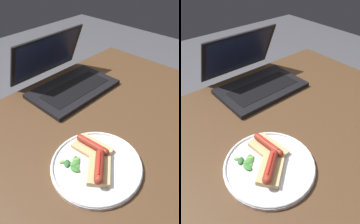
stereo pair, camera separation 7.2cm
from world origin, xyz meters
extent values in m
cube|color=#4C331E|center=(0.00, 0.00, 0.72)|extent=(1.18, 0.80, 0.04)
cylinder|color=#4C331E|center=(0.50, 0.31, 0.35)|extent=(0.05, 0.05, 0.70)
cube|color=black|center=(0.11, 0.23, 0.75)|extent=(0.35, 0.22, 0.02)
cube|color=black|center=(0.11, 0.21, 0.76)|extent=(0.29, 0.12, 0.00)
cube|color=black|center=(0.11, 0.38, 0.85)|extent=(0.35, 0.09, 0.20)
cube|color=#192347|center=(0.11, 0.38, 0.85)|extent=(0.32, 0.08, 0.17)
cylinder|color=silver|center=(-0.12, -0.10, 0.74)|extent=(0.26, 0.26, 0.01)
torus|color=silver|center=(-0.12, -0.10, 0.75)|extent=(0.26, 0.26, 0.01)
cube|color=tan|center=(-0.14, -0.13, 0.76)|extent=(0.11, 0.10, 0.02)
cylinder|color=maroon|center=(-0.14, -0.13, 0.78)|extent=(0.08, 0.07, 0.02)
sphere|color=maroon|center=(-0.10, -0.10, 0.78)|extent=(0.02, 0.02, 0.02)
sphere|color=maroon|center=(-0.17, -0.15, 0.78)|extent=(0.02, 0.02, 0.02)
cylinder|color=red|center=(-0.14, -0.13, 0.79)|extent=(0.06, 0.05, 0.01)
cube|color=tan|center=(-0.09, -0.06, 0.75)|extent=(0.08, 0.12, 0.01)
cylinder|color=maroon|center=(-0.09, -0.06, 0.77)|extent=(0.03, 0.10, 0.02)
sphere|color=maroon|center=(-0.09, -0.01, 0.77)|extent=(0.02, 0.02, 0.02)
sphere|color=maroon|center=(-0.08, -0.11, 0.77)|extent=(0.02, 0.02, 0.02)
cylinder|color=red|center=(-0.09, -0.06, 0.78)|extent=(0.01, 0.08, 0.01)
ellipsoid|color=#4C8E3D|center=(-0.16, -0.07, 0.75)|extent=(0.02, 0.02, 0.00)
ellipsoid|color=#709E4C|center=(-0.15, -0.05, 0.75)|extent=(0.03, 0.02, 0.01)
ellipsoid|color=#4C8E3D|center=(-0.16, -0.06, 0.75)|extent=(0.03, 0.02, 0.01)
ellipsoid|color=#709E4C|center=(-0.18, -0.03, 0.75)|extent=(0.02, 0.02, 0.01)
ellipsoid|color=#2D662D|center=(-0.15, -0.05, 0.75)|extent=(0.02, 0.02, 0.01)
ellipsoid|color=#2D662D|center=(-0.15, -0.05, 0.75)|extent=(0.02, 0.02, 0.01)
ellipsoid|color=#2D662D|center=(-0.18, -0.04, 0.75)|extent=(0.03, 0.03, 0.01)
ellipsoid|color=#387A33|center=(-0.16, -0.06, 0.75)|extent=(0.03, 0.02, 0.01)
ellipsoid|color=#387A33|center=(-0.17, -0.07, 0.75)|extent=(0.02, 0.03, 0.01)
camera|label=1|loc=(-0.42, -0.35, 1.25)|focal=35.00mm
camera|label=2|loc=(-0.37, -0.40, 1.25)|focal=35.00mm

